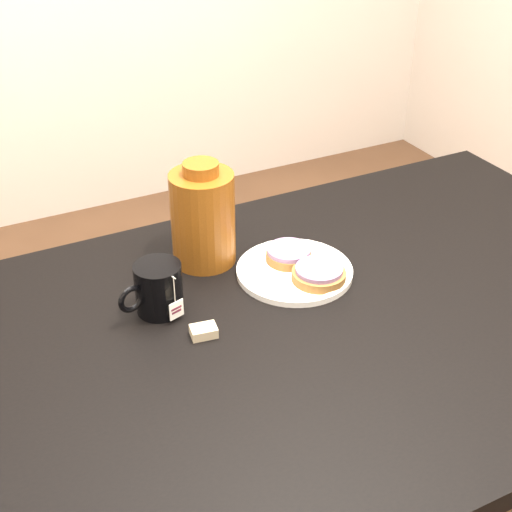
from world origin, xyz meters
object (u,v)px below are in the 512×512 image
bagel_package (203,217)px  bagel_front (319,274)px  table (331,347)px  mug (158,288)px  bagel_back (289,254)px  plate (294,270)px  teabag_pouch (204,331)px

bagel_package → bagel_front: bearing=-48.9°
table → mug: 0.34m
mug → bagel_package: (0.14, 0.12, 0.05)m
bagel_package → mug: bearing=-139.4°
bagel_back → bagel_package: (-0.14, 0.09, 0.07)m
bagel_back → plate: bearing=-98.4°
bagel_front → mug: bearing=168.7°
plate → mug: size_ratio=1.67×
table → bagel_package: bagel_package is taller
table → bagel_front: (0.02, 0.09, 0.11)m
teabag_pouch → plate: bearing=22.6°
plate → mug: bearing=178.7°
bagel_back → bagel_front: (0.02, -0.09, -0.00)m
teabag_pouch → bagel_package: (0.10, 0.22, 0.09)m
bagel_back → mug: mug is taller
table → plate: (-0.00, 0.14, 0.09)m
plate → bagel_back: (0.00, 0.03, 0.02)m
mug → bagel_back: bearing=-11.4°
bagel_front → mug: 0.31m
bagel_back → bagel_package: bearing=145.9°
table → bagel_back: 0.20m
bagel_front → mug: size_ratio=1.07×
table → plate: 0.17m
table → mug: (-0.28, 0.14, 0.13)m
bagel_front → bagel_package: bagel_package is taller
bagel_back → teabag_pouch: 0.27m
bagel_package → bagel_back: bearing=-34.1°
bagel_front → bagel_package: bearing=131.1°
plate → teabag_pouch: teabag_pouch is taller
plate → bagel_back: size_ratio=2.36×
bagel_back → bagel_front: bearing=-78.5°
table → bagel_package: bearing=117.4°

